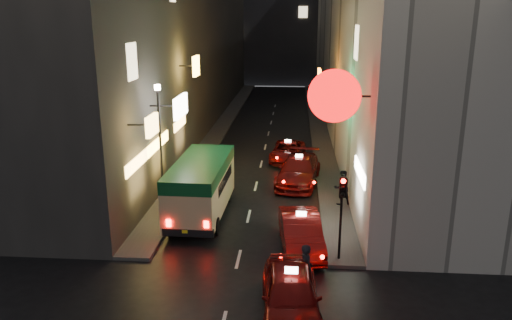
% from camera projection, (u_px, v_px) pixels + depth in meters
% --- Properties ---
extents(building_left, '(7.63, 52.00, 18.00)m').
position_uv_depth(building_left, '(178.00, 21.00, 42.57)').
color(building_left, '#393634').
rests_on(building_left, ground).
extents(building_right, '(8.40, 52.00, 18.00)m').
position_uv_depth(building_right, '(367.00, 22.00, 41.38)').
color(building_right, beige).
rests_on(building_right, ground).
extents(building_far, '(30.00, 10.00, 22.00)m').
position_uv_depth(building_far, '(282.00, 5.00, 72.09)').
color(building_far, '#2F2E33').
rests_on(building_far, ground).
extents(sidewalk_left, '(1.50, 52.00, 0.15)m').
position_uv_depth(sidewalk_left, '(223.00, 124.00, 44.76)').
color(sidewalk_left, '#44423F').
rests_on(sidewalk_left, ground).
extents(sidewalk_right, '(1.50, 52.00, 0.15)m').
position_uv_depth(sidewalk_right, '(318.00, 126.00, 44.13)').
color(sidewalk_right, '#44423F').
rests_on(sidewalk_right, ground).
extents(minibus, '(2.43, 6.56, 2.80)m').
position_uv_depth(minibus, '(201.00, 182.00, 23.86)').
color(minibus, tan).
rests_on(minibus, ground).
extents(taxi_near, '(2.74, 5.94, 2.01)m').
position_uv_depth(taxi_near, '(291.00, 291.00, 15.94)').
color(taxi_near, '#670D0B').
rests_on(taxi_near, ground).
extents(taxi_second, '(2.80, 5.64, 1.90)m').
position_uv_depth(taxi_second, '(301.00, 230.00, 20.71)').
color(taxi_second, '#670D0B').
rests_on(taxi_second, ground).
extents(taxi_third, '(3.14, 6.03, 2.00)m').
position_uv_depth(taxi_third, '(299.00, 168.00, 28.94)').
color(taxi_third, '#670D0B').
rests_on(taxi_third, ground).
extents(taxi_far, '(2.39, 4.82, 1.65)m').
position_uv_depth(taxi_far, '(288.00, 150.00, 33.64)').
color(taxi_far, '#670D0B').
rests_on(taxi_far, ground).
extents(pedestrian_crossing, '(0.65, 0.80, 2.09)m').
position_uv_depth(pedestrian_crossing, '(307.00, 266.00, 17.33)').
color(pedestrian_crossing, black).
rests_on(pedestrian_crossing, ground).
extents(pedestrian_sidewalk, '(0.89, 0.73, 2.04)m').
position_uv_depth(pedestrian_sidewalk, '(342.00, 185.00, 25.22)').
color(pedestrian_sidewalk, black).
rests_on(pedestrian_sidewalk, sidewalk_right).
extents(traffic_light, '(0.26, 0.43, 3.50)m').
position_uv_depth(traffic_light, '(342.00, 199.00, 18.97)').
color(traffic_light, black).
rests_on(traffic_light, sidewalk_right).
extents(lamp_post, '(0.28, 0.28, 6.22)m').
position_uv_depth(lamp_post, '(160.00, 141.00, 23.63)').
color(lamp_post, black).
rests_on(lamp_post, sidewalk_left).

